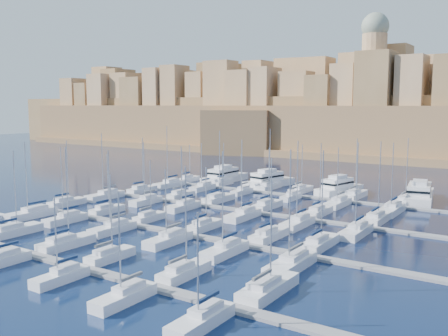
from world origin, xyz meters
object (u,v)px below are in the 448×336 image
Objects in this scene: sailboat_2 at (66,243)px; motor_yacht_d at (419,194)px; motor_yacht_c at (339,187)px; motor_yacht_b at (268,180)px; motor_yacht_a at (224,176)px; sailboat_4 at (184,272)px.

sailboat_2 is 80.23m from motor_yacht_d.
motor_yacht_c is 0.81× the size of motor_yacht_d.
motor_yacht_c is at bearing 74.89° from sailboat_2.
motor_yacht_a is at bearing 178.38° from motor_yacht_b.
sailboat_4 reaches higher than motor_yacht_c.
motor_yacht_c and motor_yacht_d have the same top height.
motor_yacht_a is 0.88× the size of motor_yacht_d.
motor_yacht_a and motor_yacht_b have the same top height.
motor_yacht_d is (13.73, 71.33, 0.98)m from sailboat_4.
motor_yacht_c is (-5.24, 69.54, 0.98)m from sailboat_4.
sailboat_4 is 81.24m from motor_yacht_a.
sailboat_2 reaches higher than motor_yacht_c.
sailboat_4 is 74.59m from motor_yacht_b.
motor_yacht_b is at bearing 178.49° from motor_yacht_c.
motor_yacht_b is 39.30m from motor_yacht_d.
sailboat_4 is at bearing -69.97° from motor_yacht_b.
motor_yacht_b is at bearing 110.03° from sailboat_4.
motor_yacht_c is at bearing -174.61° from motor_yacht_d.
motor_yacht_c is at bearing -1.55° from motor_yacht_a.
sailboat_2 is 1.02× the size of motor_yacht_c.
sailboat_2 reaches higher than sailboat_4.
motor_yacht_b is (14.83, -0.42, 0.00)m from motor_yacht_a.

